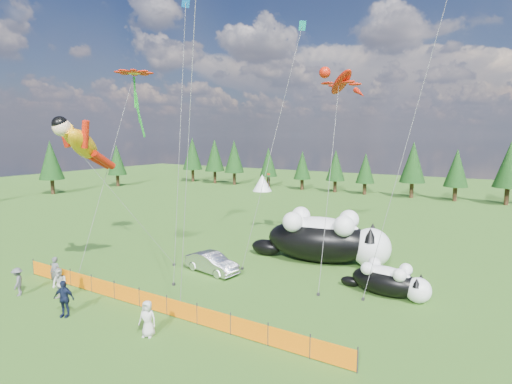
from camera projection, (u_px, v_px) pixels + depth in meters
The scene contains 17 objects.
ground at pixel (190, 292), 23.79m from camera, with size 160.00×160.00×0.00m, color #123B0A.
safety_fence at pixel (153, 302), 21.16m from camera, with size 22.06×0.06×1.10m.
tree_line at pixel (379, 170), 61.51m from camera, with size 90.00×4.00×8.00m, color black, non-canonical shape.
festival_tents at pixel (455, 196), 52.05m from camera, with size 50.00×3.20×2.80m, color white, non-canonical shape.
cat_large at pixel (326, 238), 29.24m from camera, with size 10.48×4.90×3.80m.
cat_small at pixel (389, 280), 23.15m from camera, with size 5.35×2.31×1.93m.
car at pixel (212, 263), 27.11m from camera, with size 1.42×4.08×1.34m, color silver.
spectator_a at pixel (55, 272), 24.44m from camera, with size 0.69×0.45×1.90m, color #515155.
spectator_b at pixel (60, 284), 22.51m from camera, with size 0.89×0.53×1.84m, color beige.
spectator_c at pixel (64, 299), 20.44m from camera, with size 1.13×0.58×1.93m, color black.
spectator_d at pixel (18, 282), 23.18m from camera, with size 1.08×0.55×1.66m, color #515155.
spectator_e at pixel (148, 319), 18.43m from camera, with size 0.84×0.55×1.73m, color beige.
superhero_kite at pixel (83, 145), 25.03m from camera, with size 5.93×7.48×11.37m.
gecko_kite at pixel (341, 82), 30.12m from camera, with size 5.51×12.10×16.02m.
flower_kite at pixel (134, 75), 29.10m from camera, with size 3.03×7.69×14.97m.
diamond_kite_a at pixel (185, 18), 26.62m from camera, with size 2.30×4.65×18.99m.
diamond_kite_d at pixel (299, 41), 30.33m from camera, with size 1.71×7.24×18.79m.
Camera 1 is at (15.00, -17.50, 9.26)m, focal length 28.00 mm.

